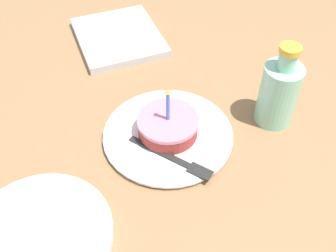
# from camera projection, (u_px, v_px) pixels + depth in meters

# --- Properties ---
(ground_plane) EXTENTS (2.40, 2.40, 0.04)m
(ground_plane) POSITION_uv_depth(u_px,v_px,m) (165.00, 149.00, 0.80)
(ground_plane) COLOR olive
(ground_plane) RESTS_ON ground
(plate) EXTENTS (0.26, 0.26, 0.01)m
(plate) POSITION_uv_depth(u_px,v_px,m) (168.00, 135.00, 0.79)
(plate) COLOR silver
(plate) RESTS_ON ground_plane
(cake_slice) EXTENTS (0.12, 0.12, 0.12)m
(cake_slice) POSITION_uv_depth(u_px,v_px,m) (168.00, 126.00, 0.77)
(cake_slice) COLOR #99332D
(cake_slice) RESTS_ON plate
(fork) EXTENTS (0.12, 0.15, 0.00)m
(fork) POSITION_uv_depth(u_px,v_px,m) (175.00, 160.00, 0.74)
(fork) COLOR #262626
(fork) RESTS_ON plate
(bottle) EXTENTS (0.08, 0.08, 0.18)m
(bottle) POSITION_uv_depth(u_px,v_px,m) (279.00, 92.00, 0.78)
(bottle) COLOR #8CD1B2
(bottle) RESTS_ON ground_plane
(side_plate) EXTENTS (0.24, 0.24, 0.02)m
(side_plate) POSITION_uv_depth(u_px,v_px,m) (39.00, 237.00, 0.64)
(side_plate) COLOR silver
(side_plate) RESTS_ON ground_plane
(marble_board) EXTENTS (0.21, 0.24, 0.02)m
(marble_board) POSITION_uv_depth(u_px,v_px,m) (119.00, 37.00, 1.03)
(marble_board) COLOR silver
(marble_board) RESTS_ON ground_plane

